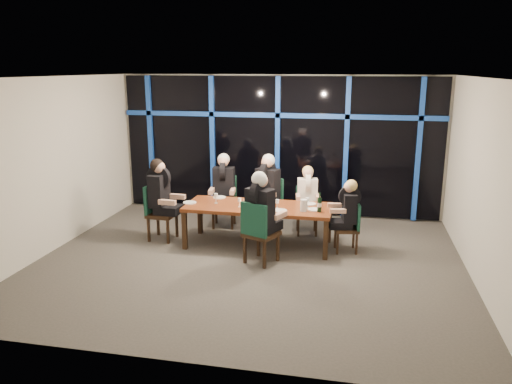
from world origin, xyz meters
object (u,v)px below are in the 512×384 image
chair_far_left (224,198)px  water_pitcher (304,205)px  chair_near_mid (258,230)px  diner_far_left (223,180)px  diner_end_right (347,205)px  chair_end_left (157,209)px  diner_near_mid (261,204)px  wine_bottle (319,204)px  diner_far_mid (267,182)px  diner_far_right (308,190)px  diner_end_left (161,188)px  dining_table (258,209)px  chair_far_mid (269,202)px  chair_far_right (307,207)px  chair_end_right (351,224)px

chair_far_left → water_pitcher: chair_far_left is taller
chair_near_mid → diner_far_left: (-1.07, 1.81, 0.38)m
chair_far_left → diner_end_right: size_ratio=1.19×
chair_end_left → water_pitcher: size_ratio=5.06×
diner_near_mid → water_pitcher: size_ratio=4.98×
wine_bottle → water_pitcher: (-0.27, -0.01, -0.03)m
diner_far_mid → diner_near_mid: size_ratio=0.99×
chair_far_left → diner_far_right: bearing=-14.0°
diner_end_left → chair_near_mid: bearing=-108.5°
dining_table → water_pitcher: bearing=-12.6°
chair_far_mid → chair_far_left: bearing=-166.0°
wine_bottle → diner_far_mid: bearing=137.9°
diner_far_left → chair_end_left: bearing=-143.0°
chair_far_mid → diner_near_mid: bearing=-61.8°
chair_far_left → diner_near_mid: 2.18m
dining_table → water_pitcher: (0.83, -0.19, 0.17)m
diner_far_left → diner_end_right: 2.64m
chair_far_right → wine_bottle: 1.19m
dining_table → diner_far_mid: bearing=90.1°
chair_far_right → diner_far_mid: bearing=176.9°
chair_near_mid → water_pitcher: size_ratio=5.11×
chair_far_right → diner_far_left: diner_far_left is taller
diner_end_right → water_pitcher: 0.77m
diner_far_mid → diner_end_right: bearing=-4.6°
chair_end_left → wine_bottle: wine_bottle is taller
chair_far_right → chair_near_mid: 1.87m
chair_far_right → chair_end_right: (0.86, -0.87, -0.02)m
chair_far_left → diner_far_left: (0.01, -0.09, 0.40)m
chair_end_right → chair_far_mid: bearing=-128.3°
chair_end_left → dining_table: bearing=-85.3°
chair_end_right → diner_end_right: (-0.07, -0.01, 0.35)m
chair_far_right → chair_end_left: size_ratio=0.87×
diner_far_right → chair_end_left: bearing=-172.0°
chair_end_left → diner_end_right: (3.48, 0.05, 0.26)m
dining_table → chair_near_mid: (0.17, -0.86, -0.09)m
dining_table → diner_near_mid: 0.86m
diner_far_left → diner_far_right: (1.69, -0.12, -0.10)m
chair_near_mid → chair_end_left: bearing=1.9°
chair_end_left → diner_far_mid: (1.91, 0.85, 0.41)m
diner_far_mid → wine_bottle: (1.10, -0.99, -0.12)m
diner_far_right → chair_far_mid: bearing=165.1°
diner_end_left → diner_far_right: bearing=-67.8°
dining_table → chair_far_left: size_ratio=2.56×
chair_far_right → diner_far_right: bearing=-90.0°
diner_near_mid → dining_table: bearing=-51.4°
chair_far_left → chair_near_mid: (1.08, -1.90, 0.02)m
chair_end_left → water_pitcher: bearing=-89.5°
chair_end_left → diner_near_mid: diner_near_mid is taller
chair_near_mid → diner_far_right: 1.82m
chair_end_right → diner_near_mid: size_ratio=0.85×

